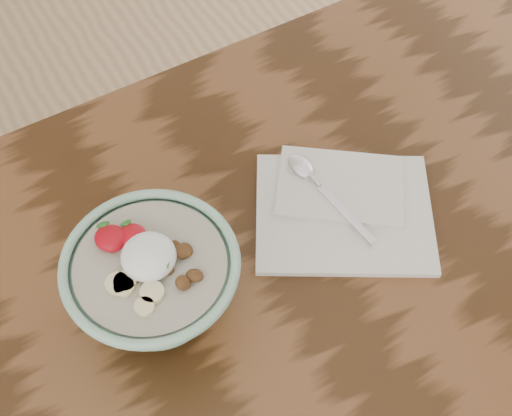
{
  "coord_description": "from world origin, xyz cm",
  "views": [
    {
      "loc": [
        -7.19,
        -32.72,
        156.43
      ],
      "look_at": [
        16.18,
        7.83,
        87.15
      ],
      "focal_mm": 50.0,
      "sensor_mm": 36.0,
      "label": 1
    }
  ],
  "objects": [
    {
      "name": "spoon",
      "position": [
        28.92,
        14.44,
        76.86
      ],
      "size": [
        4.02,
        17.87,
        0.93
      ],
      "rotation": [
        0.0,
        0.0,
        0.11
      ],
      "color": "silver",
      "rests_on": "napkin"
    },
    {
      "name": "table",
      "position": [
        0.0,
        0.0,
        65.7
      ],
      "size": [
        160.0,
        90.0,
        75.0
      ],
      "color": "#371F0D",
      "rests_on": "ground"
    },
    {
      "name": "napkin",
      "position": [
        30.52,
        8.75,
        75.62
      ],
      "size": [
        30.41,
        28.8,
        1.47
      ],
      "rotation": [
        0.0,
        0.0,
        -0.54
      ],
      "color": "silver",
      "rests_on": "table"
    },
    {
      "name": "breakfast_bowl",
      "position": [
        2.21,
        7.75,
        82.04
      ],
      "size": [
        20.68,
        20.68,
        14.11
      ],
      "rotation": [
        0.0,
        0.0,
        -0.08
      ],
      "color": "#8DBEA1",
      "rests_on": "table"
    }
  ]
}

